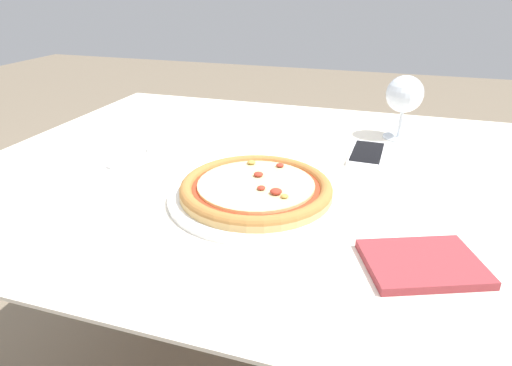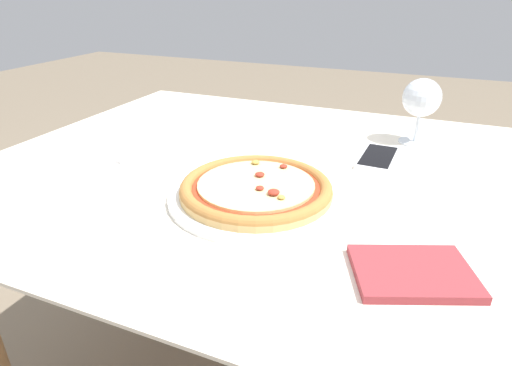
# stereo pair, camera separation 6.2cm
# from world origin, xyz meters

# --- Properties ---
(dining_table) EXTENTS (1.28, 0.96, 0.72)m
(dining_table) POSITION_xyz_m (0.00, 0.00, 0.64)
(dining_table) COLOR #997047
(dining_table) RESTS_ON ground_plane
(pizza_plate) EXTENTS (0.31, 0.31, 0.04)m
(pizza_plate) POSITION_xyz_m (-0.02, -0.14, 0.74)
(pizza_plate) COLOR white
(pizza_plate) RESTS_ON dining_table
(fork) EXTENTS (0.05, 0.17, 0.00)m
(fork) POSITION_xyz_m (-0.33, -0.02, 0.73)
(fork) COLOR silver
(fork) RESTS_ON dining_table
(wine_glass_far_left) EXTENTS (0.09, 0.09, 0.15)m
(wine_glass_far_left) POSITION_xyz_m (0.21, 0.27, 0.83)
(wine_glass_far_left) COLOR silver
(wine_glass_far_left) RESTS_ON dining_table
(cell_phone) EXTENTS (0.08, 0.15, 0.01)m
(cell_phone) POSITION_xyz_m (0.15, 0.12, 0.73)
(cell_phone) COLOR white
(cell_phone) RESTS_ON dining_table
(napkin_folded) EXTENTS (0.18, 0.16, 0.01)m
(napkin_folded) POSITION_xyz_m (0.25, -0.26, 0.73)
(napkin_folded) COLOR #933338
(napkin_folded) RESTS_ON dining_table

